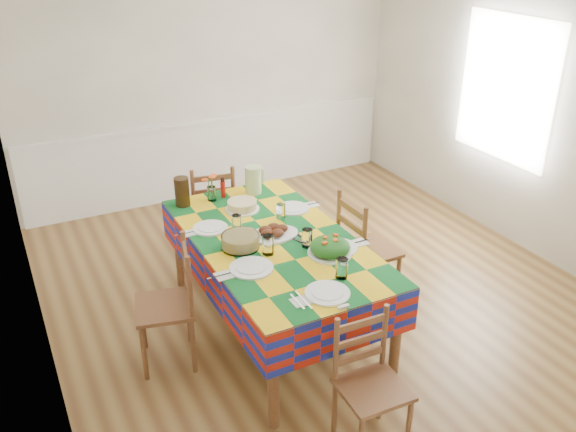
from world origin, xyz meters
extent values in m
cube|color=brown|center=(0.00, 0.00, -0.02)|extent=(4.50, 5.00, 0.04)
cube|color=#BCB4A5|center=(0.00, 2.52, 1.35)|extent=(4.50, 0.04, 2.70)
cube|color=#BCB4A5|center=(-2.27, 0.00, 1.35)|extent=(0.04, 5.00, 2.70)
cube|color=#BCB4A5|center=(2.27, 0.00, 1.35)|extent=(0.04, 5.00, 2.70)
cube|color=white|center=(0.00, 2.47, 0.90)|extent=(4.41, 0.06, 0.04)
cube|color=white|center=(0.00, 2.48, 0.45)|extent=(4.41, 0.03, 0.90)
plane|color=white|center=(2.23, 0.30, 1.50)|extent=(0.00, 1.40, 1.40)
cylinder|color=brown|center=(-1.05, -1.25, 0.38)|extent=(0.08, 0.08, 0.77)
cylinder|color=brown|center=(-0.11, -1.25, 0.38)|extent=(0.08, 0.08, 0.77)
cylinder|color=brown|center=(-1.05, 0.67, 0.38)|extent=(0.08, 0.08, 0.77)
cylinder|color=brown|center=(-0.11, 0.67, 0.38)|extent=(0.08, 0.08, 0.77)
cube|color=brown|center=(-0.58, -0.29, 0.79)|extent=(1.08, 2.05, 0.04)
cube|color=red|center=(-0.58, -0.29, 0.81)|extent=(1.12, 2.09, 0.01)
cube|color=red|center=(-1.14, -0.29, 0.65)|extent=(0.01, 2.09, 0.32)
cube|color=red|center=(-0.02, -0.29, 0.65)|extent=(0.01, 2.09, 0.32)
cube|color=red|center=(-0.58, -1.34, 0.65)|extent=(1.12, 0.01, 0.32)
cube|color=red|center=(-0.58, 0.75, 0.65)|extent=(1.12, 0.01, 0.32)
cylinder|color=white|center=(-0.60, -1.13, 0.82)|extent=(0.30, 0.30, 0.02)
cylinder|color=white|center=(-0.60, -1.13, 0.84)|extent=(0.21, 0.21, 0.01)
cylinder|color=white|center=(-0.41, -1.00, 0.89)|extent=(0.08, 0.08, 0.14)
cube|color=silver|center=(-0.80, -1.13, 0.82)|extent=(0.11, 0.11, 0.01)
cube|color=silver|center=(-0.82, -1.13, 0.83)|extent=(0.01, 0.19, 0.00)
cube|color=silver|center=(-0.78, -1.13, 0.83)|extent=(0.01, 0.22, 0.00)
cylinder|color=white|center=(-0.91, -0.62, 0.83)|extent=(0.31, 0.31, 0.02)
cylinder|color=white|center=(-0.91, -0.62, 0.84)|extent=(0.22, 0.22, 0.01)
cylinder|color=white|center=(-0.72, -0.48, 0.89)|extent=(0.09, 0.09, 0.15)
cube|color=silver|center=(-1.11, -0.62, 0.82)|extent=(0.11, 0.11, 0.01)
cube|color=silver|center=(-1.14, -0.62, 0.83)|extent=(0.19, 0.01, 0.00)
cube|color=silver|center=(-1.09, -0.62, 0.83)|extent=(0.23, 0.01, 0.00)
cylinder|color=white|center=(-0.95, 0.08, 0.82)|extent=(0.27, 0.27, 0.01)
cylinder|color=white|center=(-0.95, 0.08, 0.83)|extent=(0.19, 0.19, 0.01)
cylinder|color=white|center=(-0.78, -0.04, 0.88)|extent=(0.08, 0.08, 0.13)
cube|color=silver|center=(-1.13, 0.08, 0.82)|extent=(0.10, 0.10, 0.01)
cube|color=silver|center=(-1.15, 0.08, 0.83)|extent=(0.17, 0.01, 0.00)
cube|color=silver|center=(-1.11, 0.08, 0.83)|extent=(0.20, 0.01, 0.00)
cylinder|color=white|center=(-0.23, -0.64, 0.82)|extent=(0.29, 0.29, 0.02)
cylinder|color=white|center=(-0.23, -0.64, 0.84)|extent=(0.21, 0.21, 0.01)
cylinder|color=white|center=(-0.41, -0.51, 0.89)|extent=(0.08, 0.08, 0.14)
cube|color=silver|center=(-0.03, -0.64, 0.82)|extent=(0.11, 0.11, 0.01)
cube|color=silver|center=(-0.05, -0.64, 0.83)|extent=(0.18, 0.01, 0.00)
cube|color=silver|center=(-0.01, -0.64, 0.83)|extent=(0.22, 0.01, 0.00)
cylinder|color=white|center=(-0.21, 0.10, 0.82)|extent=(0.27, 0.27, 0.01)
cylinder|color=white|center=(-0.21, 0.10, 0.83)|extent=(0.19, 0.19, 0.01)
cylinder|color=white|center=(-0.38, -0.02, 0.88)|extent=(0.08, 0.08, 0.13)
cube|color=silver|center=(-0.03, 0.10, 0.82)|extent=(0.10, 0.10, 0.01)
cube|color=silver|center=(-0.05, 0.10, 0.83)|extent=(0.17, 0.01, 0.00)
cube|color=silver|center=(-0.01, 0.10, 0.83)|extent=(0.20, 0.01, 0.00)
ellipsoid|color=white|center=(-0.56, -0.25, 0.83)|extent=(0.40, 0.29, 0.02)
ellipsoid|color=black|center=(-0.49, -0.25, 0.87)|extent=(0.11, 0.09, 0.06)
ellipsoid|color=black|center=(-0.54, -0.20, 0.87)|extent=(0.11, 0.09, 0.06)
ellipsoid|color=black|center=(-0.61, -0.22, 0.87)|extent=(0.11, 0.09, 0.06)
ellipsoid|color=black|center=(-0.63, -0.27, 0.87)|extent=(0.11, 0.09, 0.06)
ellipsoid|color=black|center=(-0.56, -0.30, 0.87)|extent=(0.11, 0.09, 0.06)
cylinder|color=white|center=(-0.32, -0.69, 0.82)|extent=(0.32, 0.32, 0.02)
ellipsoid|color=#124915|center=(-0.32, -0.69, 0.88)|extent=(0.29, 0.29, 0.13)
cube|color=#E44E13|center=(-0.38, -0.72, 0.94)|extent=(0.04, 0.03, 0.01)
cube|color=#E44E13|center=(-0.34, -0.65, 0.94)|extent=(0.05, 0.05, 0.01)
cube|color=#E44E13|center=(-0.30, -0.72, 0.94)|extent=(0.03, 0.04, 0.01)
cube|color=#E44E13|center=(-0.25, -0.65, 0.94)|extent=(0.04, 0.05, 0.01)
cylinder|color=white|center=(-0.86, -0.30, 0.87)|extent=(0.28, 0.28, 0.10)
cylinder|color=#F1DB7F|center=(-0.86, -0.30, 0.87)|extent=(0.26, 0.26, 0.09)
cylinder|color=white|center=(-0.59, 0.28, 0.82)|extent=(0.29, 0.29, 0.01)
cylinder|color=#DEBA87|center=(-0.59, 0.28, 0.86)|extent=(0.24, 0.24, 0.07)
cube|color=black|center=(-0.43, -0.41, 0.82)|extent=(0.13, 0.31, 0.01)
cube|color=black|center=(-0.38, -0.39, 0.82)|extent=(0.06, 0.32, 0.01)
cylinder|color=white|center=(-0.75, 0.58, 0.88)|extent=(0.07, 0.07, 0.13)
cylinder|color=#3D7E2A|center=(-0.77, 0.58, 0.93)|extent=(0.01, 0.01, 0.18)
ellipsoid|color=#E44E13|center=(-0.80, 0.58, 1.02)|extent=(0.06, 0.06, 0.02)
cylinder|color=#3D7E2A|center=(-0.73, 0.59, 0.93)|extent=(0.01, 0.01, 0.18)
ellipsoid|color=#E44E13|center=(-0.71, 0.61, 1.03)|extent=(0.06, 0.06, 0.02)
cylinder|color=#3D7E2A|center=(-0.75, 0.56, 0.93)|extent=(0.01, 0.01, 0.18)
ellipsoid|color=#E44E13|center=(-0.75, 0.54, 1.05)|extent=(0.06, 0.06, 0.02)
cylinder|color=#B4120E|center=(-0.64, 0.60, 0.91)|extent=(0.04, 0.04, 0.18)
cylinder|color=#B3CE91|center=(-0.36, 0.56, 0.94)|extent=(0.14, 0.14, 0.24)
cylinder|color=black|center=(-1.00, 0.60, 0.94)|extent=(0.12, 0.12, 0.25)
cube|color=white|center=(-0.59, -1.31, 0.83)|extent=(0.08, 0.02, 0.02)
cylinder|color=brown|center=(-0.42, -1.83, 0.21)|extent=(0.03, 0.03, 0.43)
cylinder|color=brown|center=(-0.74, -1.50, 0.21)|extent=(0.03, 0.03, 0.43)
cylinder|color=brown|center=(-0.40, -1.51, 0.21)|extent=(0.03, 0.03, 0.43)
cube|color=brown|center=(-0.58, -1.66, 0.44)|extent=(0.41, 0.39, 0.03)
cylinder|color=brown|center=(-0.74, -1.49, 0.66)|extent=(0.03, 0.03, 0.47)
cylinder|color=brown|center=(-0.40, -1.50, 0.66)|extent=(0.03, 0.03, 0.47)
cube|color=brown|center=(-0.57, -1.49, 0.57)|extent=(0.34, 0.03, 0.05)
cube|color=brown|center=(-0.57, -1.49, 0.69)|extent=(0.34, 0.03, 0.05)
cube|color=brown|center=(-0.57, -1.49, 0.81)|extent=(0.34, 0.03, 0.05)
cylinder|color=brown|center=(-0.36, 1.21, 0.23)|extent=(0.04, 0.04, 0.46)
cylinder|color=brown|center=(-0.72, 1.29, 0.23)|extent=(0.04, 0.04, 0.46)
cylinder|color=brown|center=(-0.44, 0.87, 0.23)|extent=(0.04, 0.04, 0.46)
cylinder|color=brown|center=(-0.80, 0.95, 0.23)|extent=(0.04, 0.04, 0.46)
cube|color=brown|center=(-0.58, 1.08, 0.48)|extent=(0.51, 0.49, 0.03)
cylinder|color=brown|center=(-0.44, 0.86, 0.72)|extent=(0.04, 0.04, 0.51)
cylinder|color=brown|center=(-0.80, 0.94, 0.72)|extent=(0.04, 0.04, 0.51)
cube|color=brown|center=(-0.62, 0.90, 0.62)|extent=(0.36, 0.10, 0.05)
cube|color=brown|center=(-0.62, 0.90, 0.75)|extent=(0.36, 0.10, 0.05)
cube|color=brown|center=(-0.62, 0.90, 0.88)|extent=(0.36, 0.10, 0.05)
cylinder|color=brown|center=(-1.59, -0.07, 0.23)|extent=(0.04, 0.04, 0.46)
cylinder|color=brown|center=(-1.68, -0.43, 0.23)|extent=(0.04, 0.04, 0.46)
cylinder|color=brown|center=(-1.25, -0.16, 0.23)|extent=(0.04, 0.04, 0.46)
cylinder|color=brown|center=(-1.34, -0.51, 0.23)|extent=(0.04, 0.04, 0.46)
cube|color=brown|center=(-1.46, -0.29, 0.48)|extent=(0.50, 0.51, 0.03)
cylinder|color=brown|center=(-1.24, -0.16, 0.72)|extent=(0.04, 0.04, 0.51)
cylinder|color=brown|center=(-1.33, -0.52, 0.72)|extent=(0.04, 0.04, 0.51)
cube|color=brown|center=(-1.29, -0.34, 0.62)|extent=(0.11, 0.36, 0.05)
cube|color=brown|center=(-1.29, -0.34, 0.75)|extent=(0.11, 0.36, 0.05)
cube|color=brown|center=(-1.29, -0.34, 0.88)|extent=(0.11, 0.36, 0.05)
cylinder|color=brown|center=(0.49, -0.48, 0.24)|extent=(0.04, 0.04, 0.48)
cylinder|color=brown|center=(0.48, -0.10, 0.24)|extent=(0.04, 0.04, 0.48)
cylinder|color=brown|center=(0.13, -0.49, 0.24)|extent=(0.04, 0.04, 0.48)
cylinder|color=brown|center=(0.12, -0.10, 0.24)|extent=(0.04, 0.04, 0.48)
cube|color=brown|center=(0.30, -0.29, 0.49)|extent=(0.43, 0.45, 0.03)
cylinder|color=brown|center=(0.12, -0.49, 0.74)|extent=(0.04, 0.04, 0.53)
cylinder|color=brown|center=(0.11, -0.10, 0.74)|extent=(0.04, 0.04, 0.53)
cube|color=brown|center=(0.11, -0.30, 0.64)|extent=(0.02, 0.38, 0.05)
cube|color=brown|center=(0.11, -0.30, 0.78)|extent=(0.02, 0.38, 0.05)
cube|color=brown|center=(0.11, -0.30, 0.91)|extent=(0.02, 0.38, 0.05)
camera|label=1|loc=(-2.33, -3.96, 3.01)|focal=38.00mm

